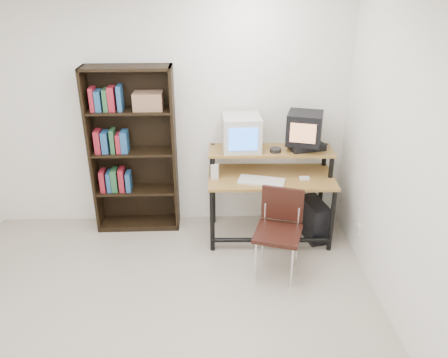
{
  "coord_description": "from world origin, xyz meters",
  "views": [
    {
      "loc": [
        0.5,
        -2.62,
        2.65
      ],
      "look_at": [
        0.62,
        1.1,
        0.92
      ],
      "focal_mm": 35.0,
      "sensor_mm": 36.0,
      "label": 1
    }
  ],
  "objects_px": {
    "computer_desk": "(271,178)",
    "crt_tv": "(304,128)",
    "pc_tower": "(313,219)",
    "school_chair": "(280,224)",
    "crt_monitor": "(241,133)",
    "bookshelf": "(133,149)"
  },
  "relations": [
    {
      "from": "computer_desk",
      "to": "crt_tv",
      "type": "distance_m",
      "value": 0.63
    },
    {
      "from": "computer_desk",
      "to": "pc_tower",
      "type": "bearing_deg",
      "value": -3.85
    },
    {
      "from": "computer_desk",
      "to": "school_chair",
      "type": "height_order",
      "value": "computer_desk"
    },
    {
      "from": "computer_desk",
      "to": "school_chair",
      "type": "bearing_deg",
      "value": -87.46
    },
    {
      "from": "crt_monitor",
      "to": "crt_tv",
      "type": "height_order",
      "value": "crt_tv"
    },
    {
      "from": "crt_monitor",
      "to": "school_chair",
      "type": "bearing_deg",
      "value": -70.16
    },
    {
      "from": "pc_tower",
      "to": "bookshelf",
      "type": "height_order",
      "value": "bookshelf"
    },
    {
      "from": "school_chair",
      "to": "crt_monitor",
      "type": "bearing_deg",
      "value": 129.95
    },
    {
      "from": "computer_desk",
      "to": "crt_tv",
      "type": "height_order",
      "value": "crt_tv"
    },
    {
      "from": "school_chair",
      "to": "bookshelf",
      "type": "distance_m",
      "value": 1.8
    },
    {
      "from": "crt_monitor",
      "to": "bookshelf",
      "type": "xyz_separation_m",
      "value": [
        -1.17,
        0.13,
        -0.21
      ]
    },
    {
      "from": "computer_desk",
      "to": "crt_monitor",
      "type": "distance_m",
      "value": 0.57
    },
    {
      "from": "computer_desk",
      "to": "bookshelf",
      "type": "xyz_separation_m",
      "value": [
        -1.48,
        0.27,
        0.24
      ]
    },
    {
      "from": "computer_desk",
      "to": "crt_tv",
      "type": "bearing_deg",
      "value": 19.68
    },
    {
      "from": "crt_tv",
      "to": "bookshelf",
      "type": "bearing_deg",
      "value": -168.57
    },
    {
      "from": "crt_monitor",
      "to": "bookshelf",
      "type": "relative_size",
      "value": 0.23
    },
    {
      "from": "computer_desk",
      "to": "bookshelf",
      "type": "height_order",
      "value": "bookshelf"
    },
    {
      "from": "crt_monitor",
      "to": "school_chair",
      "type": "relative_size",
      "value": 0.5
    },
    {
      "from": "computer_desk",
      "to": "pc_tower",
      "type": "distance_m",
      "value": 0.7
    },
    {
      "from": "computer_desk",
      "to": "crt_monitor",
      "type": "relative_size",
      "value": 3.2
    },
    {
      "from": "crt_monitor",
      "to": "crt_tv",
      "type": "xyz_separation_m",
      "value": [
        0.66,
        -0.03,
        0.06
      ]
    },
    {
      "from": "crt_monitor",
      "to": "school_chair",
      "type": "height_order",
      "value": "crt_monitor"
    }
  ]
}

